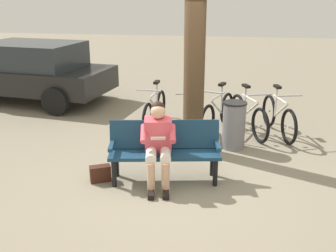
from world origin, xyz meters
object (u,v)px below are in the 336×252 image
bicycle_silver (218,113)px  bicycle_purple (155,111)px  person_reading (158,141)px  tree_trunk (195,54)px  handbag (100,174)px  bicycle_black (248,116)px  bicycle_green (188,115)px  litter_bin (234,125)px  bench (165,147)px  bicycle_orange (278,117)px  parked_car (29,71)px

bicycle_silver → bicycle_purple: bearing=-68.8°
person_reading → tree_trunk: 1.76m
handbag → bicycle_black: size_ratio=0.19×
handbag → bicycle_green: (-1.03, -2.33, 0.24)m
litter_bin → bicycle_green: 1.11m
bench → litter_bin: 1.72m
tree_trunk → bicycle_purple: bearing=-49.3°
person_reading → bicycle_purple: size_ratio=0.71×
handbag → tree_trunk: bearing=-129.4°
bicycle_purple → handbag: bearing=-3.5°
bicycle_black → bicycle_silver: (0.60, -0.08, 0.00)m
person_reading → bench: bearing=-119.0°
bench → bicycle_orange: 2.90m
parked_car → bicycle_orange: bearing=172.9°
litter_bin → handbag: bearing=40.9°
bicycle_green → bicycle_purple: (0.71, -0.16, 0.00)m
tree_trunk → handbag: bearing=50.6°
person_reading → handbag: bearing=-5.6°
tree_trunk → bicycle_black: 1.91m
bench → litter_bin: bearing=-135.7°
bicycle_purple → parked_car: parked_car is taller
tree_trunk → bicycle_orange: bearing=-146.6°
parked_car → bicycle_black: bearing=171.1°
bench → handbag: bench is taller
bicycle_black → bicycle_green: 1.16m
bicycle_silver → person_reading: bearing=2.9°
tree_trunk → bicycle_orange: 2.27m
bicycle_black → bicycle_green: size_ratio=0.93×
handbag → parked_car: parked_car is taller
person_reading → bicycle_purple: bearing=-88.0°
bicycle_silver → parked_car: (4.78, -1.54, 0.41)m
bench → person_reading: (0.06, 0.18, 0.16)m
bench → bicycle_black: bearing=-130.3°
bicycle_black → bicycle_orange: bearing=69.7°
bicycle_silver → bicycle_green: size_ratio=0.96×
bicycle_orange → person_reading: bearing=-54.0°
tree_trunk → bicycle_purple: (0.88, -1.03, -1.31)m
bench → handbag: (0.91, 0.25, -0.39)m
bicycle_orange → bicycle_silver: bearing=-108.0°
bench → tree_trunk: bearing=-113.8°
person_reading → bicycle_orange: person_reading is taller
bicycle_purple → parked_car: (3.51, -1.58, 0.41)m
bicycle_purple → bench: bearing=18.6°
bicycle_orange → bicycle_silver: 1.17m
bench → parked_car: 5.62m
handbag → parked_car: bearing=-51.9°
tree_trunk → parked_car: bearing=-30.6°
bicycle_silver → bicycle_green: 0.59m
bench → tree_trunk: tree_trunk is taller
handbag → bicycle_purple: bicycle_purple is taller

